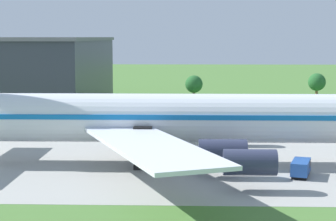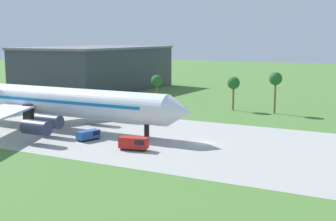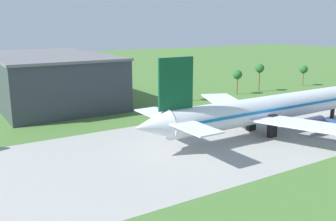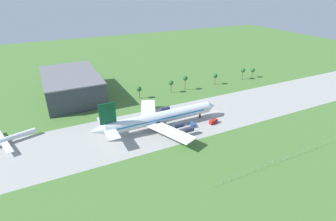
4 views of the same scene
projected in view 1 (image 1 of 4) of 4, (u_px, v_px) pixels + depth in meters
jet_airliner at (158, 118)px, 81.37m from camera, size 75.81×58.41×20.61m
fuel_truck at (301, 167)px, 74.58m from camera, size 3.27×5.15×2.01m
terminal_building at (26, 72)px, 150.81m from camera, size 36.72×61.20×16.99m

